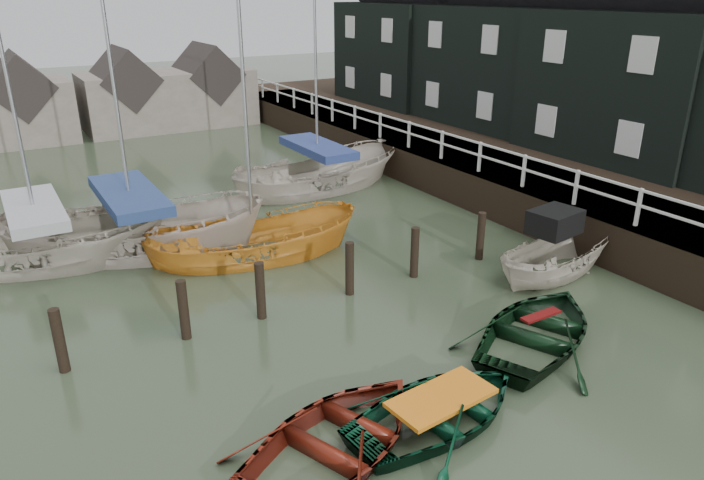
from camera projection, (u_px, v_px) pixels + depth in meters
ground at (374, 364)px, 12.91m from camera, size 120.00×120.00×0.00m
pier at (438, 162)px, 25.12m from camera, size 3.04×32.00×2.70m
land_strip at (535, 161)px, 28.02m from camera, size 14.00×38.00×1.50m
quay_houses at (575, 29)px, 24.83m from camera, size 6.52×28.14×10.01m
mooring_pilings at (264, 298)px, 14.58m from camera, size 13.72×0.22×1.80m
far_sheds at (123, 96)px, 33.31m from camera, size 14.00×4.08×4.39m
rowboat_red at (337, 454)px, 10.40m from camera, size 4.83×4.18×0.84m
rowboat_green at (440, 422)px, 11.19m from camera, size 3.94×2.98×0.77m
rowboat_dkgreen at (538, 342)px, 13.70m from camera, size 5.04×4.43×0.87m
motorboat at (554, 269)px, 17.04m from camera, size 4.47×2.21×2.56m
sailboat_a at (44, 261)px, 17.63m from camera, size 7.37×4.71×12.30m
sailboat_b at (137, 249)px, 18.44m from camera, size 8.03×5.70×11.40m
sailboat_c at (254, 255)px, 18.12m from camera, size 6.44×3.59×11.10m
sailboat_d at (318, 187)px, 24.19m from camera, size 7.13×2.92×12.08m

